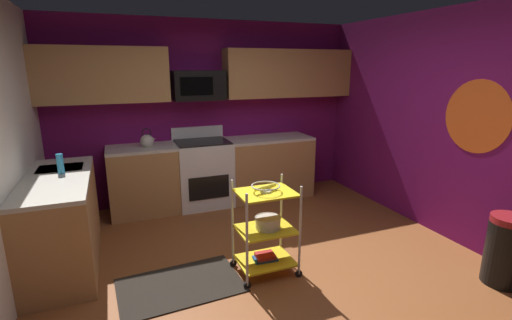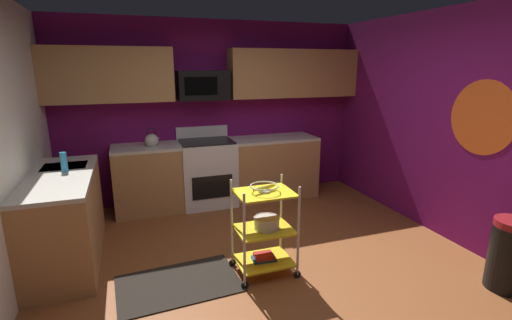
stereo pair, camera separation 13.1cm
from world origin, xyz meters
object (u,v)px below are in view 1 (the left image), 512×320
rolling_cart (265,229)px  dish_soap_bottle (60,164)px  microwave (198,85)px  mixing_bowl_large (268,222)px  fruit_bowl (266,187)px  trash_can (506,251)px  kettle (147,141)px  book_stack (265,257)px  oven_range (203,172)px

rolling_cart → dish_soap_bottle: bearing=150.3°
microwave → mixing_bowl_large: bearing=-86.1°
fruit_bowl → trash_can: size_ratio=0.41×
microwave → mixing_bowl_large: 2.43m
rolling_cart → kettle: kettle is taller
rolling_cart → mixing_bowl_large: (0.03, 0.00, 0.07)m
book_stack → kettle: kettle is taller
trash_can → dish_soap_bottle: bearing=152.0°
microwave → trash_can: bearing=-56.0°
microwave → dish_soap_bottle: size_ratio=3.50×
fruit_bowl → kettle: bearing=113.1°
oven_range → mixing_bowl_large: size_ratio=4.37×
kettle → fruit_bowl: bearing=-66.9°
book_stack → trash_can: size_ratio=0.36×
trash_can → book_stack: bearing=153.6°
rolling_cart → mixing_bowl_large: 0.07m
kettle → dish_soap_bottle: kettle is taller
oven_range → dish_soap_bottle: bearing=-149.2°
book_stack → trash_can: bearing=-26.4°
oven_range → fruit_bowl: size_ratio=4.04×
fruit_bowl → book_stack: bearing=90.0°
mixing_bowl_large → trash_can: size_ratio=0.38×
rolling_cart → kettle: bearing=113.1°
kettle → dish_soap_bottle: (-0.93, -0.99, 0.02)m
oven_range → book_stack: 2.05m
oven_range → kettle: size_ratio=4.17×
microwave → book_stack: microwave is taller
rolling_cart → trash_can: (1.97, -0.98, -0.13)m
oven_range → trash_can: 3.66m
fruit_bowl → trash_can: (1.97, -0.98, -0.55)m
rolling_cart → kettle: size_ratio=3.47×
rolling_cart → book_stack: size_ratio=3.83×
oven_range → book_stack: (0.12, -2.02, -0.32)m
microwave → book_stack: (0.12, -2.12, -1.54)m
microwave → dish_soap_bottle: bearing=-146.6°
book_stack → fruit_bowl: bearing=-90.0°
fruit_bowl → dish_soap_bottle: 2.06m
oven_range → trash_can: size_ratio=1.67×
rolling_cart → mixing_bowl_large: size_ratio=3.63×
dish_soap_bottle → mixing_bowl_large: bearing=-29.4°
mixing_bowl_large → microwave: bearing=93.9°
kettle → rolling_cart: bearing=-66.9°
rolling_cart → kettle: (-0.86, 2.01, 0.54)m
oven_range → trash_can: (2.09, -3.00, -0.15)m
fruit_bowl → mixing_bowl_large: (0.03, 0.00, -0.36)m
dish_soap_bottle → trash_can: 4.32m
kettle → microwave: bearing=8.3°
kettle → dish_soap_bottle: bearing=-133.1°
kettle → trash_can: 4.17m
kettle → dish_soap_bottle: size_ratio=1.32×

